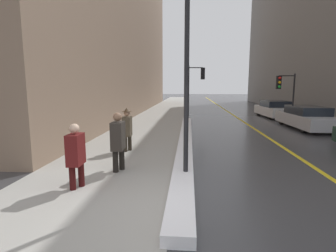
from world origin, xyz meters
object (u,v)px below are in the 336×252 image
(pedestrian_in_glasses, at_px, (76,153))
(pedestrian_in_fedora, at_px, (127,128))
(traffic_light_far, at_px, (284,87))
(pedestrian_nearside, at_px, (118,139))
(lamp_post, at_px, (187,54))
(parked_car_white, at_px, (275,109))
(traffic_light_near, at_px, (197,80))
(parked_car_silver, at_px, (306,118))

(pedestrian_in_glasses, relative_size, pedestrian_in_fedora, 0.96)
(traffic_light_far, bearing_deg, pedestrian_nearside, 45.87)
(traffic_light_far, xyz_separation_m, pedestrian_in_glasses, (-9.07, -13.04, -1.48))
(pedestrian_in_fedora, bearing_deg, lamp_post, 35.80)
(pedestrian_nearside, bearing_deg, pedestrian_in_glasses, -27.60)
(pedestrian_in_glasses, height_order, parked_car_white, pedestrian_in_glasses)
(lamp_post, distance_m, pedestrian_nearside, 2.96)
(traffic_light_near, height_order, pedestrian_nearside, traffic_light_near)
(traffic_light_far, xyz_separation_m, pedestrian_nearside, (-8.43, -11.71, -1.41))
(pedestrian_in_fedora, xyz_separation_m, parked_car_white, (8.94, 11.81, -0.27))
(traffic_light_far, height_order, parked_car_white, traffic_light_far)
(lamp_post, xyz_separation_m, parked_car_white, (6.77, 14.60, -2.54))
(traffic_light_near, height_order, parked_car_white, traffic_light_near)
(pedestrian_in_glasses, bearing_deg, traffic_light_far, 143.16)
(pedestrian_nearside, height_order, pedestrian_in_fedora, pedestrian_nearside)
(parked_car_silver, bearing_deg, pedestrian_in_glasses, 135.05)
(traffic_light_near, height_order, traffic_light_far, traffic_light_near)
(traffic_light_far, distance_m, parked_car_silver, 3.77)
(lamp_post, distance_m, pedestrian_in_glasses, 3.50)
(traffic_light_near, distance_m, parked_car_white, 6.50)
(pedestrian_nearside, bearing_deg, parked_car_silver, 132.25)
(pedestrian_in_fedora, bearing_deg, pedestrian_in_glasses, -7.55)
(lamp_post, xyz_separation_m, pedestrian_nearside, (-1.88, 0.52, -2.22))
(traffic_light_near, bearing_deg, parked_car_silver, -48.59)
(traffic_light_far, relative_size, pedestrian_nearside, 1.95)
(traffic_light_near, bearing_deg, pedestrian_nearside, -106.67)
(pedestrian_nearside, bearing_deg, lamp_post, 72.46)
(lamp_post, height_order, parked_car_silver, lamp_post)
(traffic_light_far, height_order, parked_car_silver, traffic_light_far)
(pedestrian_in_fedora, bearing_deg, parked_car_silver, 122.46)
(lamp_post, bearing_deg, pedestrian_in_glasses, -162.30)
(pedestrian_in_glasses, height_order, parked_car_silver, pedestrian_in_glasses)
(traffic_light_near, xyz_separation_m, traffic_light_far, (5.88, -2.14, -0.54))
(pedestrian_in_glasses, bearing_deg, pedestrian_in_fedora, 172.45)
(lamp_post, distance_m, traffic_light_near, 14.39)
(parked_car_silver, xyz_separation_m, parked_car_white, (0.08, 5.72, -0.01))
(traffic_light_near, height_order, pedestrian_in_glasses, traffic_light_near)
(lamp_post, bearing_deg, pedestrian_nearside, 164.47)
(pedestrian_in_fedora, distance_m, parked_car_silver, 10.75)
(lamp_post, xyz_separation_m, pedestrian_in_fedora, (-2.17, 2.80, -2.27))
(traffic_light_near, height_order, pedestrian_in_fedora, traffic_light_near)
(pedestrian_in_glasses, bearing_deg, lamp_post, 105.68)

